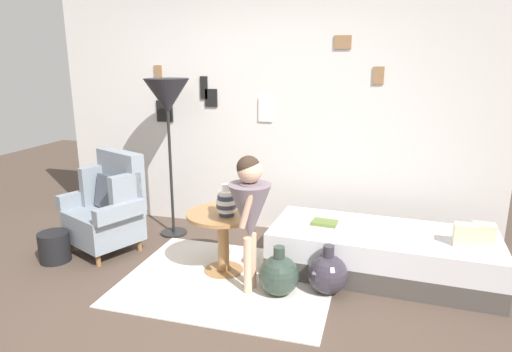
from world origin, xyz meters
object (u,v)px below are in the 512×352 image
object	(u,v)px
book_on_daybed	(325,223)
magazine_basket	(54,247)
demijohn_far	(328,274)
person_child	(250,207)
demijohn_near	(279,275)
daybed	(381,253)
vase_striped	(226,203)
armchair	(109,207)
side_table	(223,229)
floor_lamp	(167,100)

from	to	relation	value
book_on_daybed	magazine_basket	distance (m)	2.52
demijohn_far	magazine_basket	bearing A→B (deg)	-177.50
person_child	book_on_daybed	world-z (taller)	person_child
demijohn_near	daybed	bearing A→B (deg)	37.03
vase_striped	book_on_daybed	xyz separation A→B (m)	(0.78, 0.42, -0.25)
armchair	demijohn_near	distance (m)	1.86
daybed	book_on_daybed	distance (m)	0.55
armchair	vase_striped	world-z (taller)	armchair
person_child	demijohn_far	xyz separation A→B (m)	(0.61, 0.14, -0.55)
daybed	book_on_daybed	bearing A→B (deg)	176.22
demijohn_near	side_table	bearing A→B (deg)	155.71
side_table	magazine_basket	size ratio (longest dim) A/B	2.24
vase_striped	magazine_basket	size ratio (longest dim) A/B	0.98
side_table	magazine_basket	distance (m)	1.63
armchair	side_table	distance (m)	1.25
demijohn_far	magazine_basket	size ratio (longest dim) A/B	1.46
floor_lamp	demijohn_far	bearing A→B (deg)	-24.77
floor_lamp	magazine_basket	xyz separation A→B (m)	(-0.76, -0.92, -1.29)
person_child	demijohn_far	size ratio (longest dim) A/B	2.76
book_on_daybed	magazine_basket	xyz separation A→B (m)	(-2.43, -0.60, -0.28)
book_on_daybed	vase_striped	bearing A→B (deg)	-151.55
demijohn_near	floor_lamp	bearing A→B (deg)	145.79
vase_striped	floor_lamp	xyz separation A→B (m)	(-0.88, 0.75, 0.77)
armchair	demijohn_near	world-z (taller)	armchair
book_on_daybed	armchair	bearing A→B (deg)	-174.07
book_on_daybed	demijohn_near	size ratio (longest dim) A/B	0.54
daybed	demijohn_far	bearing A→B (deg)	-131.79
vase_striped	magazine_basket	distance (m)	1.74
armchair	vase_striped	bearing A→B (deg)	-9.08
armchair	demijohn_far	size ratio (longest dim) A/B	2.37
vase_striped	demijohn_near	xyz separation A→B (m)	(0.50, -0.20, -0.50)
vase_striped	person_child	bearing A→B (deg)	-37.59
armchair	person_child	distance (m)	1.64
person_child	book_on_daybed	bearing A→B (deg)	50.81
floor_lamp	book_on_daybed	size ratio (longest dim) A/B	7.50
side_table	armchair	bearing A→B (deg)	172.97
side_table	demijohn_near	bearing A→B (deg)	-24.29
vase_striped	person_child	xyz separation A→B (m)	(0.27, -0.21, 0.05)
person_child	demijohn_far	distance (m)	0.84
armchair	daybed	bearing A→B (deg)	4.03
armchair	person_child	bearing A→B (deg)	-14.80
person_child	daybed	bearing A→B (deg)	30.30
person_child	floor_lamp	bearing A→B (deg)	140.44
demijohn_far	magazine_basket	distance (m)	2.53
side_table	book_on_daybed	world-z (taller)	side_table
vase_striped	demijohn_far	world-z (taller)	vase_striped
vase_striped	floor_lamp	bearing A→B (deg)	139.87
person_child	magazine_basket	world-z (taller)	person_child
daybed	armchair	bearing A→B (deg)	-175.97
daybed	demijohn_far	distance (m)	0.61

